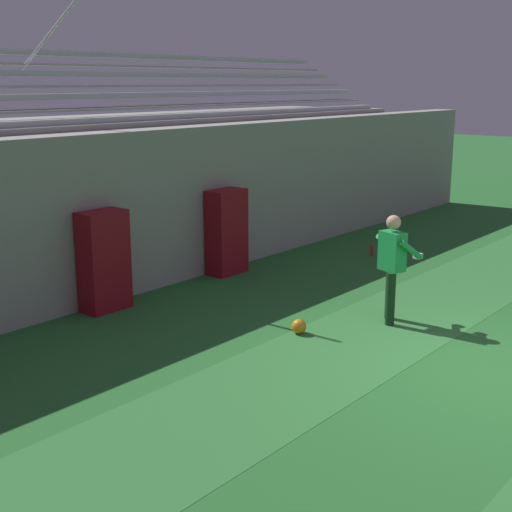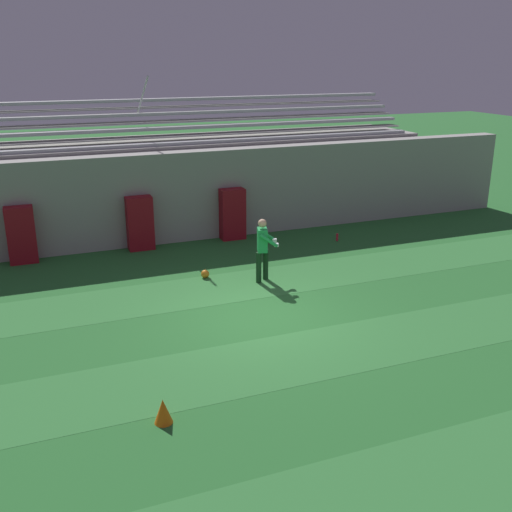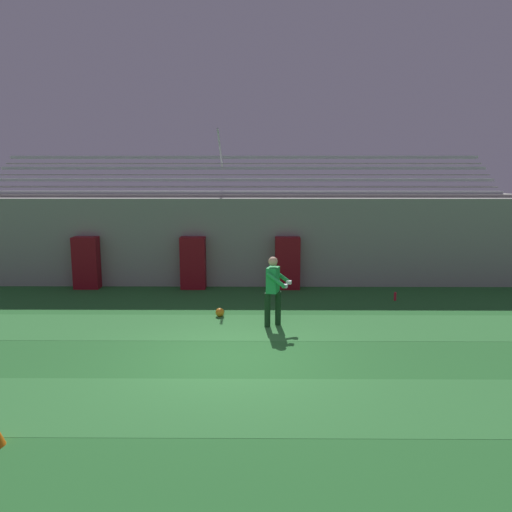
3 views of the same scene
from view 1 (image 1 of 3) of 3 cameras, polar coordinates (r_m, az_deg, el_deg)
The scene contains 9 objects.
ground_plane at distance 9.64m, azimuth 18.95°, elevation -8.95°, with size 80.00×80.00×0.00m, color #286B2D.
turf_stripe_far at distance 10.43m, azimuth 8.59°, elevation -6.58°, with size 28.00×2.00×0.01m, color #337A38.
back_wall at distance 12.86m, azimuth -8.62°, elevation 3.76°, with size 24.00×0.60×2.80m, color #999691.
padding_pillar_gate_left at distance 11.64m, azimuth -12.08°, elevation -0.40°, with size 0.77×0.44×1.63m, color maroon.
padding_pillar_gate_right at distance 13.61m, azimuth -2.37°, elevation 1.94°, with size 0.77×0.44×1.63m, color maroon.
bleacher_stand at distance 14.38m, azimuth -13.98°, elevation 4.95°, with size 18.00×3.35×5.03m.
goalkeeper at distance 10.97m, azimuth 10.87°, elevation -0.44°, with size 0.67×0.68×1.67m.
soccer_ball at distance 10.51m, azimuth 3.46°, elevation -5.65°, with size 0.22×0.22×0.22m, color orange.
water_bottle at distance 15.31m, azimuth 9.26°, elevation 0.44°, with size 0.07×0.07×0.24m, color red.
Camera 1 is at (-8.44, -2.95, 3.60)m, focal length 50.00 mm.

